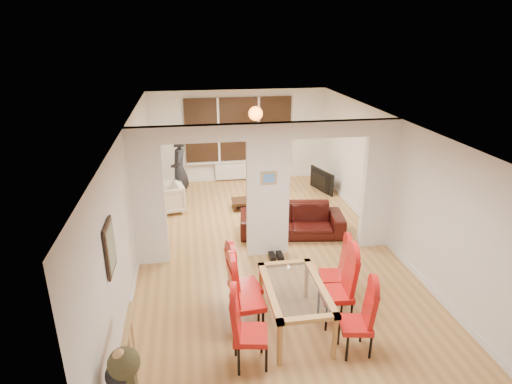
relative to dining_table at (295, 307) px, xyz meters
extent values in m
cube|color=#B68349|center=(0.03, 2.31, -0.35)|extent=(5.00, 9.00, 0.01)
cube|color=white|center=(0.03, 2.31, 0.95)|extent=(5.00, 0.18, 2.60)
cube|color=black|center=(0.03, 6.75, 1.15)|extent=(3.00, 0.08, 1.80)
cube|color=white|center=(0.03, 6.71, -0.05)|extent=(1.40, 0.08, 0.50)
sphere|color=orange|center=(0.33, 5.61, 1.80)|extent=(0.36, 0.36, 0.36)
cube|color=gray|center=(-2.44, -0.09, 1.25)|extent=(0.04, 0.52, 0.67)
cube|color=#4C8CD8|center=(0.03, 2.21, 1.25)|extent=(0.30, 0.03, 0.25)
imported|color=black|center=(0.70, 3.05, -0.03)|extent=(2.29, 1.16, 0.64)
imported|color=beige|center=(-1.97, 4.72, 0.00)|extent=(0.87, 0.89, 0.70)
imported|color=black|center=(-1.65, 5.22, 0.52)|extent=(0.66, 0.44, 1.75)
imported|color=black|center=(2.03, 5.45, -0.05)|extent=(1.04, 0.43, 0.60)
cylinder|color=#143F19|center=(0.23, 4.50, 0.03)|extent=(0.08, 0.08, 0.31)
imported|color=#331E11|center=(0.23, 4.63, -0.10)|extent=(0.21, 0.21, 0.05)
camera|label=1|loc=(-1.39, -5.07, 3.81)|focal=30.00mm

